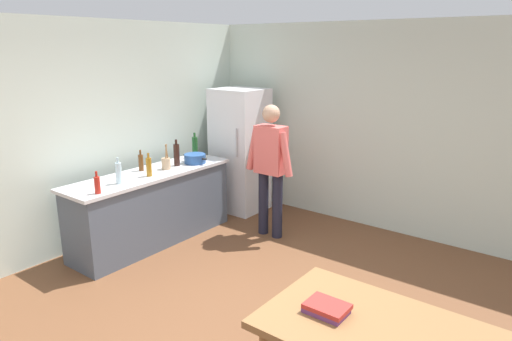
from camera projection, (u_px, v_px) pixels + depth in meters
ground_plane at (234, 328)px, 3.99m from camera, size 14.00×14.00×0.00m
wall_back at (382, 128)px, 5.93m from camera, size 6.40×0.12×2.70m
wall_left at (74, 138)px, 5.32m from camera, size 0.12×5.60×2.70m
kitchen_counter at (152, 207)px, 5.66m from camera, size 0.64×2.20×0.90m
refrigerator at (240, 150)px, 6.71m from camera, size 0.70×0.67×1.80m
person at (271, 162)px, 5.71m from camera, size 0.70×0.22×1.70m
dining_table at (377, 339)px, 2.76m from camera, size 1.40×0.90×0.75m
cooking_pot at (195, 159)px, 5.97m from camera, size 0.40×0.28×0.12m
utensil_jar at (166, 163)px, 5.67m from camera, size 0.11×0.11×0.32m
bottle_water_clear at (119, 173)px, 5.06m from camera, size 0.07×0.07×0.30m
bottle_wine_dark at (177, 155)px, 5.82m from camera, size 0.08×0.08×0.34m
bottle_wine_green at (195, 147)px, 6.27m from camera, size 0.08×0.08×0.34m
bottle_beer_brown at (141, 162)px, 5.60m from camera, size 0.06×0.06×0.26m
bottle_sauce_red at (97, 185)px, 4.73m from camera, size 0.06×0.06×0.24m
bottle_oil_amber at (149, 167)px, 5.36m from camera, size 0.06×0.06×0.28m
book_stack at (327, 308)px, 2.89m from camera, size 0.27×0.20×0.06m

